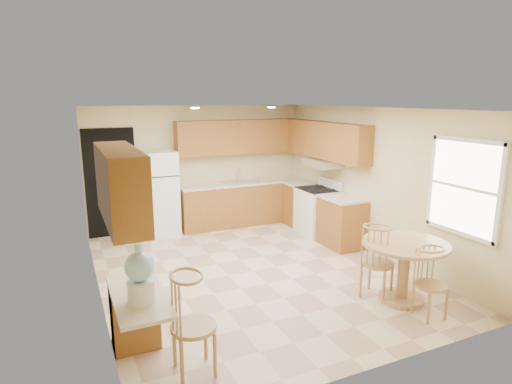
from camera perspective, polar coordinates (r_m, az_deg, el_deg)
name	(u,v)px	position (r m, az deg, el deg)	size (l,w,h in m)	color
floor	(253,271)	(6.81, -0.42, -10.47)	(5.50, 5.50, 0.00)	beige
ceiling	(253,109)	(6.27, -0.46, 11.06)	(4.50, 5.50, 0.02)	white
wall_back	(199,167)	(8.96, -7.66, 3.37)	(4.50, 0.02, 2.50)	#C9BE87
wall_front	(373,252)	(4.17, 15.37, -7.74)	(4.50, 0.02, 2.50)	#C9BE87
wall_left	(94,209)	(5.90, -20.82, -2.15)	(0.02, 5.50, 2.50)	#C9BE87
wall_right	(372,181)	(7.61, 15.23, 1.40)	(0.02, 5.50, 2.50)	#C9BE87
doorway	(111,183)	(8.64, -18.75, 1.13)	(0.90, 0.02, 2.10)	black
base_cab_back	(243,204)	(9.14, -1.71, -1.56)	(2.75, 0.60, 0.87)	#9B6127
counter_back	(243,183)	(9.04, -1.73, 1.24)	(2.75, 0.63, 0.04)	beige
base_cab_right_a	(301,205)	(9.09, 6.02, -1.70)	(0.60, 0.59, 0.87)	#9B6127
counter_right_a	(301,184)	(8.99, 6.09, 1.11)	(0.63, 0.59, 0.04)	beige
base_cab_right_b	(342,223)	(7.92, 11.37, -4.03)	(0.60, 0.80, 0.87)	#9B6127
counter_right_b	(343,198)	(7.81, 11.51, -0.83)	(0.63, 0.80, 0.04)	beige
upper_cab_back	(240,137)	(9.02, -2.10, 7.38)	(2.75, 0.33, 0.70)	#9B6127
upper_cab_right	(326,140)	(8.38, 9.29, 6.83)	(0.33, 2.42, 0.70)	#9B6127
upper_cab_left	(120,185)	(4.23, -17.64, 0.86)	(0.33, 1.40, 0.70)	#9B6127
sink	(242,182)	(9.02, -1.87, 1.36)	(0.78, 0.44, 0.01)	silver
range_hood	(322,163)	(8.36, 8.82, 3.86)	(0.50, 0.76, 0.14)	silver
desk_pedestal	(135,314)	(5.00, -15.89, -15.41)	(0.48, 0.42, 0.72)	#9B6127
desk_top	(138,296)	(4.49, -15.42, -13.18)	(0.50, 1.20, 0.04)	beige
window	(464,187)	(6.26, 26.00, 0.57)	(0.06, 1.12, 1.30)	white
can_light_a	(195,108)	(7.22, -8.13, 11.02)	(0.14, 0.14, 0.02)	white
can_light_b	(271,107)	(7.74, 2.04, 11.23)	(0.14, 0.14, 0.02)	white
refrigerator	(157,194)	(8.48, -13.03, -0.26)	(0.73, 0.71, 1.66)	white
stove	(317,211)	(8.52, 8.18, -2.50)	(0.65, 0.76, 1.09)	white
dining_table	(404,263)	(6.01, 19.14, -8.92)	(1.11, 1.11, 0.82)	tan
chair_table_a	(383,256)	(5.94, 16.56, -8.22)	(0.44, 0.56, 1.00)	tan
chair_table_b	(437,279)	(5.66, 22.99, -10.64)	(0.38, 0.38, 0.87)	tan
chair_desk	(196,319)	(4.24, -8.00, -16.38)	(0.45, 0.58, 1.02)	tan
water_crock	(140,276)	(4.19, -15.19, -10.81)	(0.28, 0.28, 0.58)	white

